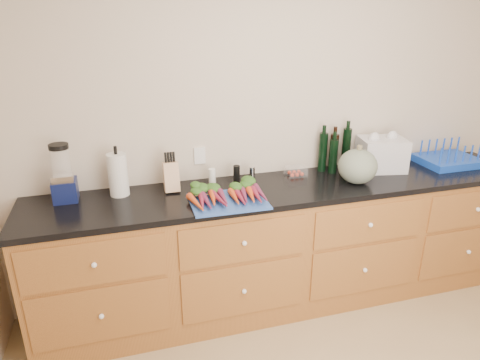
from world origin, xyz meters
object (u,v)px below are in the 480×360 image
object	(u,v)px
squash	(358,166)
paper_towel	(118,175)
dish_rack	(448,159)
cutting_board	(228,201)
carrots	(226,194)
tomato_box	(296,171)
blender_appliance	(63,176)
knife_block	(171,177)

from	to	relation	value
squash	paper_towel	distance (m)	1.64
dish_rack	cutting_board	bearing A→B (deg)	-172.74
cutting_board	paper_towel	xyz separation A→B (m)	(-0.66, 0.32, 0.14)
cutting_board	paper_towel	size ratio (longest dim) A/B	1.70
carrots	dish_rack	world-z (taller)	dish_rack
squash	carrots	bearing A→B (deg)	-178.04
dish_rack	paper_towel	bearing A→B (deg)	178.20
paper_towel	tomato_box	xyz separation A→B (m)	(1.26, 0.01, -0.11)
paper_towel	blender_appliance	bearing A→B (deg)	-179.65
carrots	tomato_box	distance (m)	0.67
paper_towel	knife_block	xyz separation A→B (m)	(0.34, -0.02, -0.04)
squash	blender_appliance	size ratio (longest dim) A/B	0.73
paper_towel	knife_block	size ratio (longest dim) A/B	1.43
squash	dish_rack	world-z (taller)	squash
cutting_board	knife_block	bearing A→B (deg)	136.61
knife_block	blender_appliance	bearing A→B (deg)	178.48
knife_block	tomato_box	world-z (taller)	knife_block
carrots	paper_towel	world-z (taller)	paper_towel
blender_appliance	tomato_box	bearing A→B (deg)	0.43
squash	knife_block	xyz separation A→B (m)	(-1.28, 0.22, -0.02)
tomato_box	dish_rack	xyz separation A→B (m)	(1.28, -0.09, 0.01)
squash	dish_rack	distance (m)	0.94
tomato_box	carrots	bearing A→B (deg)	-154.77
carrots	knife_block	size ratio (longest dim) A/B	2.33
carrots	squash	size ratio (longest dim) A/B	1.69
paper_towel	tomato_box	size ratio (longest dim) A/B	1.98
tomato_box	cutting_board	bearing A→B (deg)	-151.41
knife_block	dish_rack	xyz separation A→B (m)	(2.20, -0.06, -0.06)
paper_towel	dish_rack	size ratio (longest dim) A/B	0.63
squash	paper_towel	size ratio (longest dim) A/B	0.97
carrots	blender_appliance	size ratio (longest dim) A/B	1.23
carrots	tomato_box	xyz separation A→B (m)	(0.61, 0.29, -0.01)
cutting_board	carrots	world-z (taller)	carrots
blender_appliance	paper_towel	distance (m)	0.33
carrots	blender_appliance	world-z (taller)	blender_appliance
carrots	tomato_box	bearing A→B (deg)	25.23
blender_appliance	carrots	bearing A→B (deg)	-15.39
squash	dish_rack	bearing A→B (deg)	10.00
squash	paper_towel	xyz separation A→B (m)	(-1.62, 0.24, 0.02)
paper_towel	dish_rack	bearing A→B (deg)	-1.80
squash	knife_block	size ratio (longest dim) A/B	1.38
blender_appliance	knife_block	xyz separation A→B (m)	(0.68, -0.02, -0.07)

